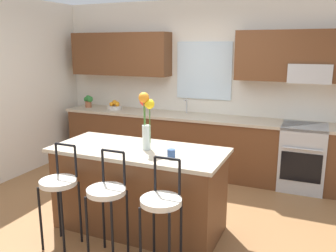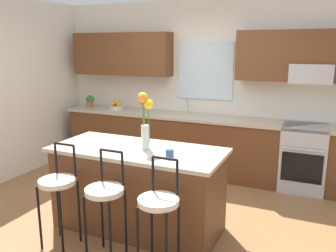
% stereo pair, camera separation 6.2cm
% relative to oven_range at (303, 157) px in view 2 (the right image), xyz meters
% --- Properties ---
extents(ground_plane, '(14.00, 14.00, 0.00)m').
position_rel_oven_range_xyz_m(ground_plane, '(-1.57, -1.68, -0.46)').
color(ground_plane, olive).
extents(wall_left, '(0.12, 4.60, 2.70)m').
position_rel_oven_range_xyz_m(wall_left, '(-4.13, -1.38, 0.89)').
color(wall_left, silver).
rests_on(wall_left, ground).
extents(back_wall_assembly, '(5.60, 0.50, 2.70)m').
position_rel_oven_range_xyz_m(back_wall_assembly, '(-1.54, 0.31, 1.05)').
color(back_wall_assembly, silver).
rests_on(back_wall_assembly, ground).
extents(counter_run, '(4.56, 0.64, 0.92)m').
position_rel_oven_range_xyz_m(counter_run, '(-1.57, 0.02, 0.01)').
color(counter_run, brown).
rests_on(counter_run, ground).
extents(sink_faucet, '(0.02, 0.13, 0.23)m').
position_rel_oven_range_xyz_m(sink_faucet, '(-1.81, 0.17, 0.60)').
color(sink_faucet, '#B7BABC').
rests_on(sink_faucet, counter_run).
extents(oven_range, '(0.60, 0.64, 0.92)m').
position_rel_oven_range_xyz_m(oven_range, '(0.00, 0.00, 0.00)').
color(oven_range, '#B7BABC').
rests_on(oven_range, ground).
extents(kitchen_island, '(1.86, 0.83, 0.92)m').
position_rel_oven_range_xyz_m(kitchen_island, '(-1.58, -1.92, 0.00)').
color(kitchen_island, brown).
rests_on(kitchen_island, ground).
extents(bar_stool_near, '(0.36, 0.36, 1.04)m').
position_rel_oven_range_xyz_m(bar_stool_near, '(-2.13, -2.54, 0.18)').
color(bar_stool_near, black).
rests_on(bar_stool_near, ground).
extents(bar_stool_middle, '(0.36, 0.36, 1.04)m').
position_rel_oven_range_xyz_m(bar_stool_middle, '(-1.58, -2.54, 0.18)').
color(bar_stool_middle, black).
rests_on(bar_stool_middle, ground).
extents(bar_stool_far, '(0.36, 0.36, 1.04)m').
position_rel_oven_range_xyz_m(bar_stool_far, '(-1.03, -2.54, 0.18)').
color(bar_stool_far, black).
rests_on(bar_stool_far, ground).
extents(flower_vase, '(0.18, 0.17, 0.61)m').
position_rel_oven_range_xyz_m(flower_vase, '(-1.49, -1.91, 0.83)').
color(flower_vase, silver).
rests_on(flower_vase, kitchen_island).
extents(mug_ceramic, '(0.08, 0.08, 0.09)m').
position_rel_oven_range_xyz_m(mug_ceramic, '(-1.13, -2.09, 0.51)').
color(mug_ceramic, '#33518C').
rests_on(mug_ceramic, kitchen_island).
extents(fruit_bowl_oranges, '(0.24, 0.24, 0.16)m').
position_rel_oven_range_xyz_m(fruit_bowl_oranges, '(-3.06, 0.03, 0.52)').
color(fruit_bowl_oranges, silver).
rests_on(fruit_bowl_oranges, counter_run).
extents(potted_plant_small, '(0.18, 0.12, 0.22)m').
position_rel_oven_range_xyz_m(potted_plant_small, '(-3.60, 0.02, 0.58)').
color(potted_plant_small, '#9E5B3D').
rests_on(potted_plant_small, counter_run).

